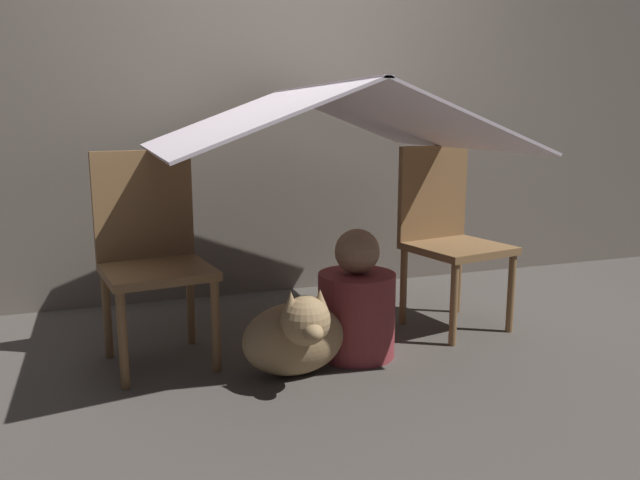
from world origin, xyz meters
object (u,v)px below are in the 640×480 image
(dog, at_px, (296,335))
(person_front, at_px, (357,305))
(chair_left, at_px, (152,250))
(chair_right, at_px, (447,230))

(dog, bearing_deg, person_front, 24.89)
(chair_left, relative_size, chair_right, 1.00)
(person_front, distance_m, dog, 0.36)
(chair_left, distance_m, person_front, 0.92)
(chair_right, distance_m, person_front, 0.70)
(chair_right, height_order, person_front, chair_right)
(chair_left, bearing_deg, person_front, -25.42)
(chair_left, height_order, person_front, chair_left)
(person_front, bearing_deg, chair_left, 162.77)
(chair_left, xyz_separation_m, chair_right, (1.44, -0.00, 0.00))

